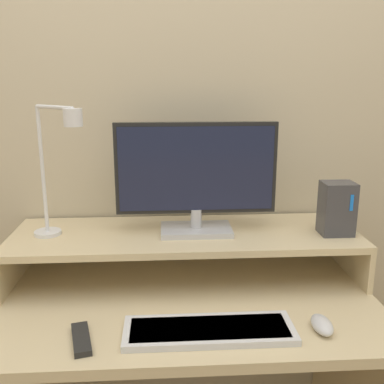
{
  "coord_description": "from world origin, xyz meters",
  "views": [
    {
      "loc": [
        -0.07,
        -0.9,
        1.4
      ],
      "look_at": [
        0.01,
        0.37,
        1.07
      ],
      "focal_mm": 42.0,
      "sensor_mm": 36.0,
      "label": 1
    }
  ],
  "objects": [
    {
      "name": "remote_control",
      "position": [
        -0.28,
        0.12,
        0.76
      ],
      "size": [
        0.07,
        0.15,
        0.02
      ],
      "color": "black",
      "rests_on": "desk"
    },
    {
      "name": "monitor",
      "position": [
        0.04,
        0.49,
        1.09
      ],
      "size": [
        0.51,
        0.14,
        0.36
      ],
      "color": "#BCBCC1",
      "rests_on": "monitor_shelf"
    },
    {
      "name": "desk",
      "position": [
        0.0,
        0.34,
        0.53
      ],
      "size": [
        1.14,
        0.68,
        0.75
      ],
      "color": "beige",
      "rests_on": "ground_plane"
    },
    {
      "name": "mouse",
      "position": [
        0.34,
        0.13,
        0.77
      ],
      "size": [
        0.05,
        0.1,
        0.04
      ],
      "color": "silver",
      "rests_on": "desk"
    },
    {
      "name": "desk_lamp",
      "position": [
        -0.38,
        0.45,
        1.15
      ],
      "size": [
        0.2,
        0.18,
        0.42
      ],
      "color": "silver",
      "rests_on": "monitor_shelf"
    },
    {
      "name": "monitor_shelf",
      "position": [
        0.0,
        0.5,
        0.88
      ],
      "size": [
        1.14,
        0.36,
        0.15
      ],
      "color": "beige",
      "rests_on": "desk"
    },
    {
      "name": "keyboard",
      "position": [
        0.04,
        0.13,
        0.76
      ],
      "size": [
        0.45,
        0.15,
        0.02
      ],
      "color": "silver",
      "rests_on": "desk"
    },
    {
      "name": "router_dock",
      "position": [
        0.49,
        0.45,
        0.99
      ],
      "size": [
        0.1,
        0.09,
        0.17
      ],
      "color": "#3D3D42",
      "rests_on": "monitor_shelf"
    },
    {
      "name": "wall_back",
      "position": [
        0.0,
        0.71,
        1.25
      ],
      "size": [
        6.0,
        0.05,
        2.5
      ],
      "color": "beige",
      "rests_on": "ground_plane"
    }
  ]
}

